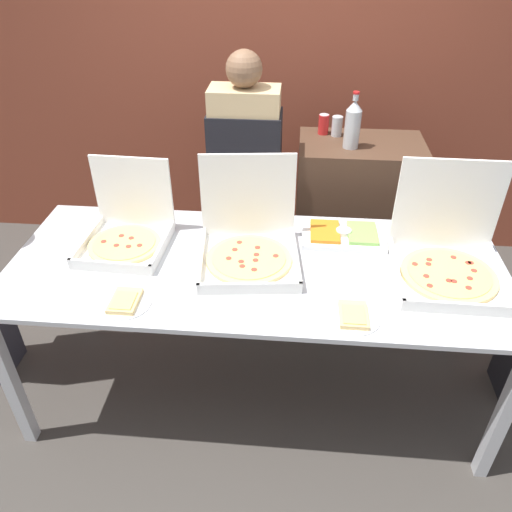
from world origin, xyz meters
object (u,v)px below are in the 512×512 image
(person_server_vest, at_px, (245,178))
(soda_can_colored, at_px, (324,124))
(soda_bottle, at_px, (353,124))
(pizza_box_near_left, at_px, (448,257))
(soda_can_silver, at_px, (337,126))
(pizza_box_far_left, at_px, (127,231))
(pizza_box_near_right, at_px, (249,243))
(veggie_tray, at_px, (343,235))
(paper_plate_front_center, at_px, (125,302))
(paper_plate_front_left, at_px, (353,316))

(person_server_vest, bearing_deg, soda_can_colored, -145.93)
(soda_bottle, xyz_separation_m, soda_can_colored, (-0.16, 0.21, -0.08))
(pizza_box_near_left, relative_size, soda_can_silver, 4.20)
(pizza_box_far_left, bearing_deg, soda_bottle, 36.12)
(pizza_box_near_left, relative_size, soda_can_colored, 4.20)
(pizza_box_near_right, height_order, person_server_vest, person_server_vest)
(pizza_box_far_left, distance_m, veggie_tray, 1.12)
(person_server_vest, bearing_deg, veggie_tray, 137.54)
(pizza_box_near_right, bearing_deg, person_server_vest, 90.88)
(paper_plate_front_center, xyz_separation_m, soda_bottle, (1.04, 1.25, 0.38))
(paper_plate_front_left, bearing_deg, soda_can_colored, 94.46)
(soda_bottle, bearing_deg, soda_can_colored, 127.67)
(paper_plate_front_center, height_order, soda_bottle, soda_bottle)
(person_server_vest, bearing_deg, paper_plate_front_left, 116.84)
(pizza_box_far_left, bearing_deg, person_server_vest, 53.42)
(soda_bottle, bearing_deg, veggie_tray, -94.84)
(paper_plate_front_left, distance_m, veggie_tray, 0.62)
(veggie_tray, xyz_separation_m, soda_can_colored, (-0.11, 0.84, 0.29))
(pizza_box_far_left, height_order, paper_plate_front_center, pizza_box_far_left)
(paper_plate_front_center, xyz_separation_m, person_server_vest, (0.41, 1.14, 0.06))
(person_server_vest, bearing_deg, pizza_box_near_left, 143.37)
(pizza_box_far_left, distance_m, paper_plate_front_center, 0.49)
(paper_plate_front_center, xyz_separation_m, soda_can_colored, (0.88, 1.45, 0.30))
(soda_can_silver, bearing_deg, pizza_box_near_right, -113.99)
(paper_plate_front_left, xyz_separation_m, person_server_vest, (-0.58, 1.14, 0.06))
(pizza_box_near_right, xyz_separation_m, paper_plate_front_left, (0.49, -0.41, -0.07))
(soda_can_silver, xyz_separation_m, soda_can_colored, (-0.08, 0.03, 0.00))
(pizza_box_near_left, xyz_separation_m, person_server_vest, (-1.04, 0.77, -0.01))
(veggie_tray, relative_size, soda_bottle, 1.30)
(pizza_box_near_left, height_order, paper_plate_front_left, pizza_box_near_left)
(paper_plate_front_center, bearing_deg, soda_bottle, 50.24)
(pizza_box_far_left, bearing_deg, paper_plate_front_center, -72.48)
(soda_bottle, distance_m, soda_can_silver, 0.21)
(paper_plate_front_center, height_order, soda_can_silver, soda_can_silver)
(pizza_box_near_right, relative_size, paper_plate_front_left, 2.33)
(pizza_box_near_left, bearing_deg, soda_can_colored, 118.63)
(paper_plate_front_left, bearing_deg, pizza_box_near_left, 38.79)
(veggie_tray, xyz_separation_m, soda_bottle, (0.05, 0.63, 0.37))
(pizza_box_near_left, bearing_deg, soda_can_silver, 115.64)
(soda_can_silver, bearing_deg, paper_plate_front_left, -88.74)
(paper_plate_front_left, bearing_deg, soda_can_silver, 91.26)
(paper_plate_front_left, relative_size, person_server_vest, 0.13)
(pizza_box_near_left, bearing_deg, person_server_vest, 144.13)
(pizza_box_near_left, xyz_separation_m, soda_bottle, (-0.42, 0.88, 0.31))
(paper_plate_front_center, distance_m, paper_plate_front_left, 0.99)
(pizza_box_far_left, xyz_separation_m, person_server_vest, (0.54, 0.67, -0.00))
(paper_plate_front_center, bearing_deg, pizza_box_near_left, 14.10)
(pizza_box_far_left, height_order, paper_plate_front_left, pizza_box_far_left)
(soda_can_colored, distance_m, person_server_vest, 0.61)
(pizza_box_near_left, bearing_deg, pizza_box_far_left, 176.93)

